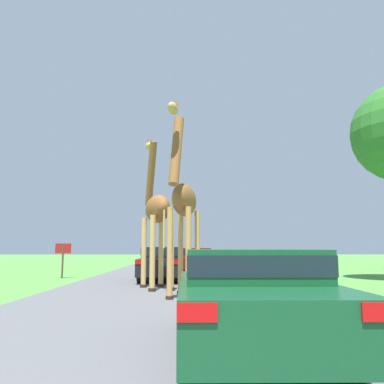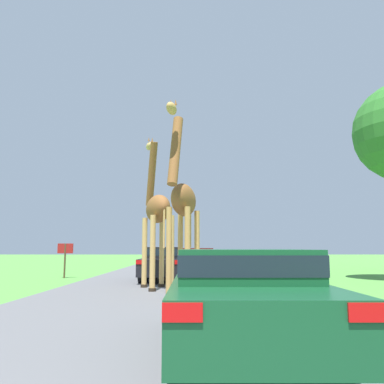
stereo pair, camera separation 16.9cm
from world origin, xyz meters
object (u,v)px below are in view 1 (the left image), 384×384
object	(u,v)px
giraffe_companion	(157,212)
car_queue_right	(195,259)
car_lead_maroon	(250,295)
giraffe_near_road	(183,203)
car_queue_left	(192,257)
car_far_ahead	(162,263)
sign_post	(63,254)

from	to	relation	value
giraffe_companion	car_queue_right	size ratio (longest dim) A/B	1.35
car_lead_maroon	car_queue_right	bearing A→B (deg)	91.43
giraffe_near_road	car_queue_left	xyz separation A→B (m)	(0.49, 18.74, -1.92)
giraffe_near_road	car_queue_right	world-z (taller)	giraffe_near_road
giraffe_companion	car_lead_maroon	size ratio (longest dim) A/B	1.28
car_lead_maroon	car_far_ahead	bearing A→B (deg)	99.34
giraffe_companion	sign_post	bearing A→B (deg)	116.24
giraffe_companion	car_far_ahead	bearing A→B (deg)	72.36
giraffe_near_road	car_queue_right	bearing A→B (deg)	-80.99
car_queue_right	car_far_ahead	size ratio (longest dim) A/B	1.00
car_queue_right	car_queue_left	xyz separation A→B (m)	(-0.06, 8.10, -0.02)
giraffe_near_road	sign_post	world-z (taller)	giraffe_near_road
giraffe_near_road	car_lead_maroon	size ratio (longest dim) A/B	1.22
giraffe_companion	car_far_ahead	size ratio (longest dim) A/B	1.35
giraffe_companion	sign_post	world-z (taller)	giraffe_companion
giraffe_companion	car_queue_right	distance (m)	8.60
car_queue_right	giraffe_companion	bearing A→B (deg)	-100.16
giraffe_near_road	car_far_ahead	distance (m)	6.12
car_lead_maroon	sign_post	size ratio (longest dim) A/B	2.79
car_lead_maroon	giraffe_near_road	bearing A→B (deg)	99.46
car_queue_left	car_far_ahead	size ratio (longest dim) A/B	1.05
car_queue_left	sign_post	world-z (taller)	sign_post
car_far_ahead	sign_post	distance (m)	4.73
car_far_ahead	sign_post	bearing A→B (deg)	163.69
car_lead_maroon	sign_post	xyz separation A→B (m)	(-6.42, 12.84, 0.36)
car_queue_left	car_far_ahead	distance (m)	13.07
giraffe_near_road	car_queue_right	xyz separation A→B (m)	(0.55, 10.64, -1.89)
car_lead_maroon	car_queue_left	xyz separation A→B (m)	(-0.47, 24.51, -0.01)
giraffe_near_road	car_lead_maroon	world-z (taller)	giraffe_near_road
giraffe_near_road	sign_post	size ratio (longest dim) A/B	3.41
car_lead_maroon	car_queue_right	distance (m)	16.41
car_queue_right	giraffe_near_road	bearing A→B (deg)	-92.97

